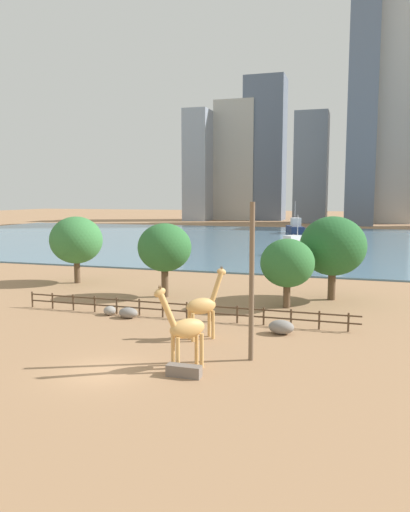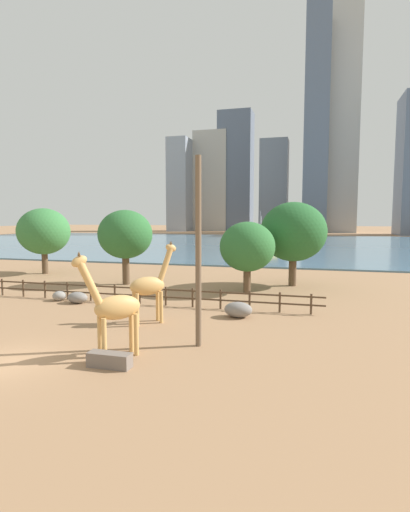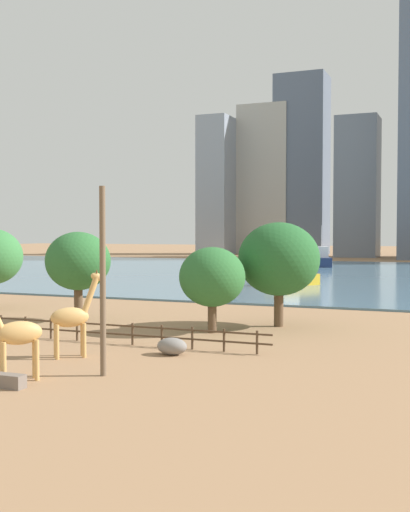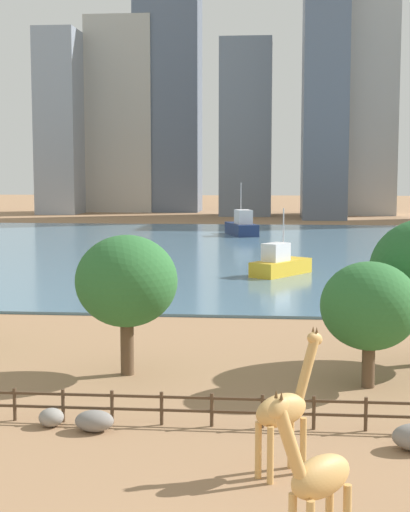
# 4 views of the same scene
# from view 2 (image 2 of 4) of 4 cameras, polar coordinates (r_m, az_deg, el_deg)

# --- Properties ---
(ground_plane) EXTENTS (400.00, 400.00, 0.00)m
(ground_plane) POSITION_cam_2_polar(r_m,az_deg,el_deg) (94.34, 7.84, 1.81)
(ground_plane) COLOR #9E7551
(harbor_water) EXTENTS (180.00, 86.00, 0.20)m
(harbor_water) POSITION_cam_2_polar(r_m,az_deg,el_deg) (91.36, 7.59, 1.76)
(harbor_water) COLOR slate
(harbor_water) RESTS_ON ground
(giraffe_tall) EXTENTS (2.45, 2.58, 4.68)m
(giraffe_tall) POSITION_cam_2_polar(r_m,az_deg,el_deg) (17.71, -12.89, -7.17)
(giraffe_tall) COLOR tan
(giraffe_tall) RESTS_ON ground
(giraffe_companion) EXTENTS (2.49, 2.36, 4.69)m
(giraffe_companion) POSITION_cam_2_polar(r_m,az_deg,el_deg) (23.00, -7.85, -4.18)
(giraffe_companion) COLOR tan
(giraffe_companion) RESTS_ON ground
(utility_pole) EXTENTS (0.28, 0.28, 8.85)m
(utility_pole) POSITION_cam_2_polar(r_m,az_deg,el_deg) (18.43, -0.95, 0.49)
(utility_pole) COLOR brown
(utility_pole) RESTS_ON ground
(boulder_near_fence) EXTENTS (0.96, 0.93, 0.70)m
(boulder_near_fence) POSITION_cam_2_polar(r_m,az_deg,el_deg) (31.04, -20.10, -5.37)
(boulder_near_fence) COLOR gray
(boulder_near_fence) RESTS_ON ground
(boulder_by_pole) EXTENTS (1.70, 1.25, 0.94)m
(boulder_by_pole) POSITION_cam_2_polar(r_m,az_deg,el_deg) (24.48, 4.77, -7.65)
(boulder_by_pole) COLOR gray
(boulder_by_pole) RESTS_ON ground
(boulder_small) EXTENTS (1.47, 1.06, 0.80)m
(boulder_small) POSITION_cam_2_polar(r_m,az_deg,el_deg) (29.71, -17.76, -5.68)
(boulder_small) COLOR gray
(boulder_small) RESTS_ON ground
(feeding_trough) EXTENTS (1.80, 0.60, 0.60)m
(feeding_trough) POSITION_cam_2_polar(r_m,az_deg,el_deg) (17.10, -13.48, -14.24)
(feeding_trough) COLOR #72665B
(feeding_trough) RESTS_ON ground
(enclosure_fence) EXTENTS (26.12, 0.14, 1.30)m
(enclosure_fence) POSITION_cam_2_polar(r_m,az_deg,el_deg) (28.72, -10.65, -5.17)
(enclosure_fence) COLOR #4C3826
(enclosure_fence) RESTS_ON ground
(tree_left_large) EXTENTS (5.78, 5.78, 7.40)m
(tree_left_large) POSITION_cam_2_polar(r_m,az_deg,el_deg) (35.87, 12.51, 3.37)
(tree_left_large) COLOR brown
(tree_left_large) RESTS_ON ground
(tree_center_broad) EXTENTS (4.86, 4.86, 6.72)m
(tree_center_broad) POSITION_cam_2_polar(r_m,az_deg,el_deg) (36.50, -11.32, 3.00)
(tree_center_broad) COLOR brown
(tree_center_broad) RESTS_ON ground
(tree_right_tall) EXTENTS (4.42, 4.42, 5.71)m
(tree_right_tall) POSITION_cam_2_polar(r_m,az_deg,el_deg) (31.91, 6.07, 1.30)
(tree_right_tall) COLOR brown
(tree_right_tall) RESTS_ON ground
(tree_left_small) EXTENTS (5.47, 5.47, 7.02)m
(tree_left_small) POSITION_cam_2_polar(r_m,az_deg,el_deg) (46.05, -22.05, 3.25)
(tree_left_small) COLOR brown
(tree_left_small) RESTS_ON ground
(boat_ferry) EXTENTS (5.79, 6.95, 6.07)m
(boat_ferry) POSITION_cam_2_polar(r_m,az_deg,el_deg) (68.24, 7.72, 1.43)
(boat_ferry) COLOR gold
(boat_ferry) RESTS_ON harbor_water
(boat_sailboat) EXTENTS (5.43, 9.03, 7.66)m
(boat_sailboat) POSITION_cam_2_polar(r_m,az_deg,el_deg) (111.89, 7.92, 3.14)
(boat_sailboat) COLOR navy
(boat_sailboat) RESTS_ON harbor_water
(skyline_tower_needle) EXTENTS (15.23, 9.85, 44.18)m
(skyline_tower_needle) POSITION_cam_2_polar(r_m,az_deg,el_deg) (183.46, 0.96, 10.55)
(skyline_tower_needle) COLOR #B7B2A8
(skyline_tower_needle) RESTS_ON ground
(skyline_block_central) EXTENTS (8.56, 15.50, 80.25)m
(skyline_block_central) POSITION_cam_2_polar(r_m,az_deg,el_deg) (158.73, 15.64, 17.74)
(skyline_block_central) COLOR slate
(skyline_block_central) RESTS_ON ground
(skyline_tower_glass) EXTENTS (13.09, 12.44, 87.34)m
(skyline_tower_glass) POSITION_cam_2_polar(r_m,az_deg,el_deg) (174.32, 18.88, 17.71)
(skyline_tower_glass) COLOR #B7B2A8
(skyline_tower_glass) RESTS_ON ground
(skyline_block_left) EXTENTS (14.75, 11.54, 52.38)m
(skyline_block_left) POSITION_cam_2_polar(r_m,az_deg,el_deg) (182.85, 4.41, 11.85)
(skyline_block_left) COLOR slate
(skyline_block_left) RESTS_ON ground
(skyline_tower_short) EXTENTS (8.85, 10.07, 39.98)m
(skyline_tower_short) POSITION_cam_2_polar(r_m,az_deg,el_deg) (176.64, -3.67, 10.05)
(skyline_tower_short) COLOR #939EAD
(skyline_tower_short) RESTS_ON ground
(skyline_block_wide) EXTENTS (10.76, 10.45, 36.65)m
(skyline_block_wide) POSITION_cam_2_polar(r_m,az_deg,el_deg) (164.62, 9.84, 9.73)
(skyline_block_wide) COLOR slate
(skyline_block_wide) RESTS_ON ground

